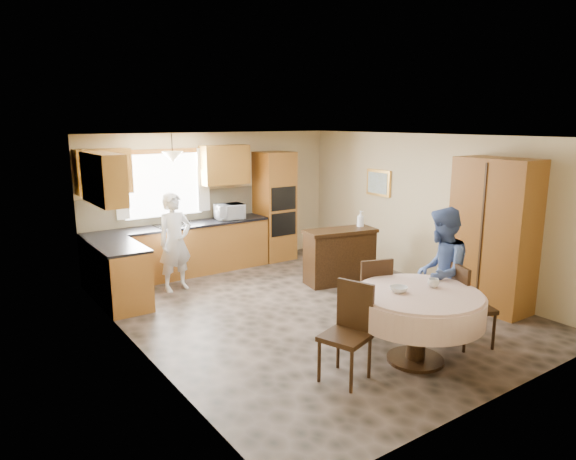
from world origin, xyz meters
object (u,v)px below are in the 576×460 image
(sideboard, at_px, (340,258))
(person_dining, at_px, (441,273))
(dining_table, at_px, (418,307))
(oven_tower, at_px, (275,206))
(chair_left, at_px, (349,326))
(chair_back, at_px, (372,293))
(chair_right, at_px, (467,301))
(cupboard, at_px, (493,235))
(person_sink, at_px, (175,242))

(sideboard, bearing_deg, person_dining, -88.05)
(dining_table, bearing_deg, oven_tower, 76.15)
(chair_left, height_order, chair_back, chair_left)
(person_dining, bearing_deg, chair_left, -22.88)
(chair_back, relative_size, chair_right, 1.01)
(sideboard, relative_size, chair_back, 1.17)
(cupboard, distance_m, chair_left, 3.17)
(cupboard, bearing_deg, oven_tower, 104.62)
(oven_tower, xyz_separation_m, sideboard, (0.04, -1.94, -0.63))
(chair_back, bearing_deg, dining_table, 102.15)
(oven_tower, xyz_separation_m, person_dining, (-0.35, -4.33, -0.23))
(sideboard, relative_size, cupboard, 0.55)
(person_dining, bearing_deg, dining_table, -5.75)
(sideboard, height_order, chair_right, chair_right)
(person_sink, distance_m, person_dining, 4.16)
(cupboard, height_order, person_dining, cupboard)
(oven_tower, height_order, person_dining, oven_tower)
(person_sink, relative_size, person_dining, 0.96)
(cupboard, bearing_deg, chair_left, -172.51)
(oven_tower, xyz_separation_m, dining_table, (-1.15, -4.68, -0.41))
(chair_back, bearing_deg, person_sink, -49.59)
(oven_tower, relative_size, person_dining, 1.27)
(oven_tower, bearing_deg, sideboard, -88.95)
(chair_left, distance_m, chair_back, 1.16)
(chair_left, bearing_deg, person_dining, 77.19)
(oven_tower, height_order, sideboard, oven_tower)
(oven_tower, xyz_separation_m, person_sink, (-2.39, -0.71, -0.26))
(chair_back, bearing_deg, sideboard, -102.23)
(oven_tower, bearing_deg, chair_back, -105.54)
(cupboard, relative_size, person_sink, 1.38)
(chair_right, relative_size, person_sink, 0.64)
(cupboard, bearing_deg, sideboard, 115.53)
(oven_tower, bearing_deg, person_sink, -163.52)
(cupboard, xyz_separation_m, person_sink, (-3.46, 3.40, -0.30))
(person_sink, bearing_deg, chair_left, -92.85)
(oven_tower, height_order, dining_table, oven_tower)
(sideboard, height_order, dining_table, sideboard)
(cupboard, bearing_deg, chair_right, -156.12)
(dining_table, xyz_separation_m, person_sink, (-1.23, 3.97, 0.15))
(sideboard, height_order, person_sink, person_sink)
(chair_right, xyz_separation_m, person_dining, (-0.02, 0.39, 0.27))
(sideboard, bearing_deg, chair_back, -108.90)
(chair_left, distance_m, person_dining, 1.71)
(chair_back, bearing_deg, person_dining, 164.36)
(chair_left, xyz_separation_m, chair_right, (1.70, -0.21, -0.01))
(cupboard, xyz_separation_m, chair_left, (-3.10, -0.41, -0.52))
(oven_tower, xyz_separation_m, chair_left, (-2.03, -4.51, -0.48))
(dining_table, relative_size, chair_left, 1.40)
(sideboard, distance_m, chair_left, 3.30)
(chair_right, xyz_separation_m, person_sink, (-2.06, 4.02, 0.23))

